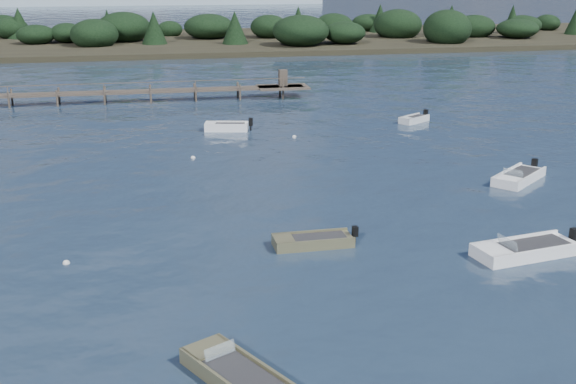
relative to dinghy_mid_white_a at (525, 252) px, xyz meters
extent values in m
plane|color=#162435|center=(-7.21, 54.29, -0.16)|extent=(400.00, 400.00, 0.00)
cube|color=white|center=(0.02, 0.00, -0.06)|extent=(5.14, 2.66, 0.71)
cube|color=white|center=(-1.81, -0.32, 0.36)|extent=(1.44, 1.83, 0.14)
cube|color=#272729|center=(0.40, 0.07, 0.28)|extent=(3.53, 2.02, 0.12)
cube|color=white|center=(0.17, -0.84, 0.36)|extent=(4.84, 0.97, 0.14)
cube|color=white|center=(-0.13, 0.85, 0.36)|extent=(4.84, 0.97, 0.14)
cube|color=black|center=(2.65, 0.47, 0.48)|extent=(0.34, 0.39, 0.56)
cylinder|color=black|center=(2.65, 0.47, -0.01)|extent=(0.12, 0.12, 0.56)
cube|color=silver|center=(-1.04, -0.18, 0.60)|extent=(0.39, 1.33, 0.43)
cube|color=white|center=(-10.42, 28.26, -0.05)|extent=(3.59, 2.03, 0.79)
cube|color=white|center=(-11.68, 28.53, 0.41)|extent=(1.05, 1.36, 0.16)
cube|color=#272729|center=(-10.16, 28.21, 0.32)|extent=(2.47, 1.54, 0.14)
cube|color=white|center=(-10.55, 27.67, 0.41)|extent=(3.33, 0.84, 0.16)
cube|color=white|center=(-10.29, 28.86, 0.41)|extent=(3.33, 0.84, 0.16)
cube|color=black|center=(-8.53, 27.85, 0.55)|extent=(0.39, 0.44, 0.62)
cylinder|color=black|center=(-8.53, 27.85, 0.01)|extent=(0.13, 0.13, 0.62)
cube|color=white|center=(5.48, 10.90, -0.06)|extent=(4.49, 4.14, 0.69)
cube|color=white|center=(4.18, 9.81, 0.34)|extent=(1.79, 1.85, 0.14)
cube|color=#272729|center=(5.76, 11.12, 0.27)|extent=(3.19, 2.97, 0.12)
cube|color=white|center=(5.98, 10.30, 0.34)|extent=(3.49, 2.94, 0.14)
cube|color=white|center=(4.98, 11.50, 0.34)|extent=(3.49, 2.94, 0.14)
cube|color=black|center=(7.36, 12.46, 0.46)|extent=(0.43, 0.44, 0.54)
cylinder|color=black|center=(7.36, 12.46, -0.01)|extent=(0.14, 0.14, 0.54)
cube|color=silver|center=(4.73, 10.27, 0.58)|extent=(0.89, 1.03, 0.41)
cube|color=#676344|center=(-9.21, 2.98, -0.07)|extent=(3.74, 1.48, 0.62)
cube|color=#676344|center=(-10.63, 2.95, 0.29)|extent=(0.91, 1.29, 0.12)
cube|color=#272729|center=(-8.92, 2.98, 0.22)|extent=(2.54, 1.18, 0.11)
cube|color=#676344|center=(-9.20, 2.32, 0.29)|extent=(3.72, 0.17, 0.12)
cube|color=#676344|center=(-9.23, 3.63, 0.29)|extent=(3.72, 0.17, 0.12)
cube|color=black|center=(-7.16, 3.01, 0.40)|extent=(0.25, 0.30, 0.49)
cylinder|color=black|center=(-7.16, 3.01, -0.03)|extent=(0.09, 0.09, 0.49)
cube|color=#676344|center=(-14.16, -7.87, -0.07)|extent=(3.48, 4.57, 0.66)
cube|color=#676344|center=(-14.94, -6.42, 0.32)|extent=(1.76, 1.60, 0.13)
cube|color=#272729|center=(-13.99, -8.17, 0.24)|extent=(2.53, 3.20, 0.11)
cube|color=#676344|center=(-14.81, -8.22, 0.32)|extent=(2.17, 3.86, 0.13)
cube|color=#676344|center=(-13.50, -7.51, 0.32)|extent=(2.17, 3.86, 0.13)
cube|color=silver|center=(-14.61, -7.03, 0.55)|extent=(1.08, 0.68, 0.39)
cube|color=silver|center=(5.32, 28.39, -0.07)|extent=(3.00, 2.50, 0.66)
cube|color=silver|center=(4.42, 27.80, 0.32)|extent=(1.13, 1.23, 0.13)
cube|color=#272729|center=(5.51, 28.52, 0.25)|extent=(2.11, 1.81, 0.11)
cube|color=silver|center=(5.60, 27.96, 0.32)|extent=(2.44, 1.64, 0.13)
cube|color=silver|center=(5.04, 28.82, 0.32)|extent=(2.44, 1.64, 0.13)
cube|color=black|center=(6.68, 29.28, 0.44)|extent=(0.40, 0.41, 0.52)
cylinder|color=black|center=(6.68, 29.28, -0.02)|extent=(0.13, 0.13, 0.52)
sphere|color=silver|center=(-20.38, 3.00, -0.16)|extent=(0.32, 0.32, 0.32)
sphere|color=silver|center=(-5.60, 24.97, -0.16)|extent=(0.32, 0.32, 0.32)
sphere|color=silver|center=(-13.63, 20.19, -0.16)|extent=(0.32, 0.32, 0.32)
cube|color=#4B4137|center=(-3.21, 42.29, 0.84)|extent=(5.00, 3.20, 0.18)
cube|color=#4B4137|center=(-3.21, 42.29, 1.74)|extent=(0.80, 0.80, 1.60)
cylinder|color=#4B4137|center=(-28.94, 41.44, 0.24)|extent=(0.20, 0.20, 2.20)
cylinder|color=#4B4137|center=(-28.94, 43.15, 0.24)|extent=(0.20, 0.20, 2.20)
cylinder|color=#4B4137|center=(-24.67, 41.44, 0.24)|extent=(0.20, 0.20, 2.20)
cylinder|color=#4B4137|center=(-24.67, 43.15, 0.24)|extent=(0.20, 0.20, 2.20)
cylinder|color=#4B4137|center=(-20.41, 41.44, 0.24)|extent=(0.20, 0.20, 2.20)
cylinder|color=#4B4137|center=(-20.41, 43.15, 0.24)|extent=(0.20, 0.20, 2.20)
cylinder|color=#4B4137|center=(-16.14, 41.44, 0.24)|extent=(0.20, 0.20, 2.20)
cylinder|color=#4B4137|center=(-16.14, 43.15, 0.24)|extent=(0.20, 0.20, 2.20)
cylinder|color=#4B4137|center=(-11.87, 41.44, 0.24)|extent=(0.20, 0.20, 2.20)
cylinder|color=#4B4137|center=(-11.87, 43.15, 0.24)|extent=(0.20, 0.20, 2.20)
cylinder|color=#4B4137|center=(-7.61, 41.44, 0.24)|extent=(0.20, 0.20, 2.20)
cylinder|color=#4B4137|center=(-7.61, 43.15, 0.24)|extent=(0.20, 0.20, 2.20)
cylinder|color=#4B4137|center=(-3.34, 41.44, 0.24)|extent=(0.20, 0.20, 2.20)
cylinder|color=#4B4137|center=(-3.34, 43.15, 0.24)|extent=(0.20, 0.20, 2.20)
cube|color=black|center=(17.79, 94.29, -0.16)|extent=(190.00, 40.00, 1.60)
ellipsoid|color=black|center=(17.79, 94.29, 2.64)|extent=(180.50, 36.00, 4.40)
camera|label=1|loc=(-16.43, -27.71, 12.44)|focal=45.00mm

